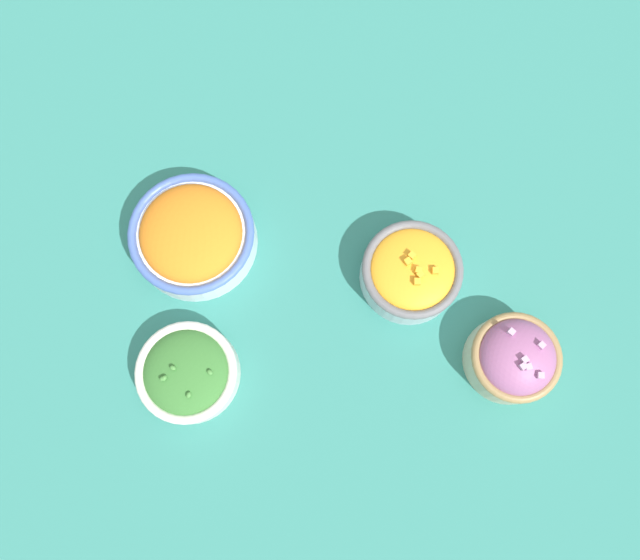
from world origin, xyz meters
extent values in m
plane|color=#337F75|center=(0.00, 0.00, 0.00)|extent=(3.00, 3.00, 0.00)
cylinder|color=silver|center=(0.16, -0.10, 0.02)|extent=(0.17, 0.17, 0.05)
torus|color=#4766B7|center=(0.16, -0.10, 0.05)|extent=(0.17, 0.17, 0.01)
ellipsoid|color=orange|center=(0.16, -0.10, 0.05)|extent=(0.14, 0.14, 0.05)
cylinder|color=#B2C1CC|center=(-0.12, 0.01, 0.02)|extent=(0.13, 0.13, 0.05)
torus|color=slate|center=(-0.12, 0.01, 0.05)|extent=(0.13, 0.13, 0.01)
ellipsoid|color=orange|center=(-0.12, 0.01, 0.05)|extent=(0.11, 0.11, 0.03)
cube|color=#F4A828|center=(-0.12, 0.00, 0.06)|extent=(0.01, 0.01, 0.01)
cube|color=#F4A828|center=(-0.13, 0.02, 0.06)|extent=(0.01, 0.01, 0.01)
cube|color=#F4A828|center=(-0.12, 0.04, 0.06)|extent=(0.01, 0.01, 0.01)
cube|color=#F4A828|center=(-0.13, 0.03, 0.06)|extent=(0.01, 0.01, 0.01)
cube|color=#F4A828|center=(-0.15, 0.03, 0.06)|extent=(0.01, 0.01, 0.01)
cube|color=#F4A828|center=(-0.11, 0.01, 0.06)|extent=(0.01, 0.01, 0.01)
cylinder|color=silver|center=(0.19, 0.08, 0.02)|extent=(0.13, 0.13, 0.04)
torus|color=silver|center=(0.19, 0.08, 0.04)|extent=(0.13, 0.13, 0.01)
ellipsoid|color=#387533|center=(0.19, 0.08, 0.04)|extent=(0.11, 0.11, 0.04)
ellipsoid|color=#47893D|center=(0.21, 0.08, 0.06)|extent=(0.01, 0.01, 0.01)
ellipsoid|color=#47893D|center=(0.19, 0.12, 0.05)|extent=(0.01, 0.01, 0.01)
ellipsoid|color=#47893D|center=(0.22, 0.09, 0.05)|extent=(0.01, 0.01, 0.01)
ellipsoid|color=#47893D|center=(0.22, 0.09, 0.05)|extent=(0.01, 0.01, 0.01)
ellipsoid|color=#47893D|center=(0.16, 0.09, 0.05)|extent=(0.01, 0.01, 0.01)
cylinder|color=beige|center=(-0.22, 0.15, 0.02)|extent=(0.12, 0.12, 0.05)
torus|color=#997A4C|center=(-0.22, 0.15, 0.05)|extent=(0.12, 0.12, 0.01)
ellipsoid|color=#9E5B8E|center=(-0.22, 0.15, 0.05)|extent=(0.10, 0.10, 0.06)
cube|color=#C699C1|center=(-0.22, 0.17, 0.08)|extent=(0.01, 0.01, 0.01)
cube|color=#C699C1|center=(-0.24, 0.18, 0.08)|extent=(0.01, 0.01, 0.01)
cube|color=#C699C1|center=(-0.25, 0.15, 0.08)|extent=(0.01, 0.01, 0.01)
cube|color=#C699C1|center=(-0.22, 0.12, 0.08)|extent=(0.01, 0.01, 0.01)
cube|color=#C699C1|center=(-0.22, 0.16, 0.08)|extent=(0.01, 0.01, 0.01)
cube|color=#C699C1|center=(-0.22, 0.17, 0.08)|extent=(0.01, 0.01, 0.01)
camera|label=1|loc=(0.04, 0.18, 0.85)|focal=35.00mm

